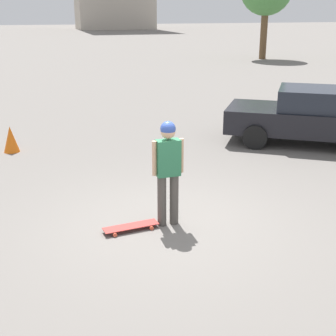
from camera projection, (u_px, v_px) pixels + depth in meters
name	position (u px, v px, depth m)	size (l,w,h in m)	color
ground_plane	(168.00, 224.00, 7.89)	(220.00, 220.00, 0.00)	slate
person	(168.00, 165.00, 7.55)	(0.53, 0.25, 1.77)	#4C4742
skateboard	(131.00, 226.00, 7.65)	(0.94, 0.37, 0.08)	#A5332D
car_parked_near	(313.00, 116.00, 12.38)	(4.73, 4.00, 1.49)	black
traffic_cone	(11.00, 139.00, 11.77)	(0.40, 0.40, 0.66)	orange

